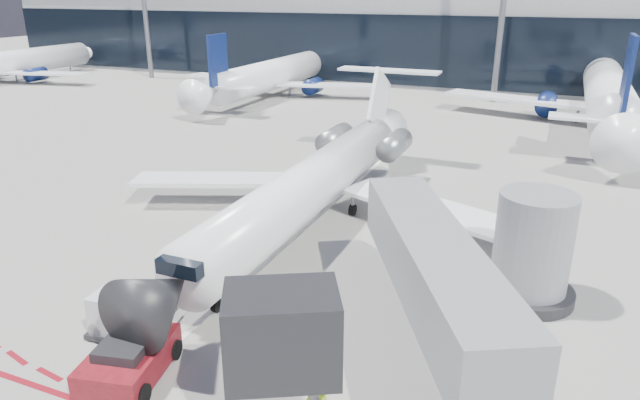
% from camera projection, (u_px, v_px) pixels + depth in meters
% --- Properties ---
extents(ground, '(260.00, 260.00, 0.00)m').
position_uv_depth(ground, '(268.00, 261.00, 28.27)').
color(ground, gray).
rests_on(ground, ground).
extents(apron_centerline, '(0.25, 40.00, 0.01)m').
position_uv_depth(apron_centerline, '(286.00, 245.00, 30.00)').
color(apron_centerline, silver).
rests_on(apron_centerline, ground).
extents(terminal_building, '(150.00, 24.15, 24.00)m').
position_uv_depth(terminal_building, '(478.00, 19.00, 81.43)').
color(terminal_building, '#97999C').
rests_on(terminal_building, ground).
extents(jet_bridge, '(10.03, 15.20, 4.90)m').
position_uv_depth(jet_bridge, '(463.00, 268.00, 21.06)').
color(jet_bridge, gray).
rests_on(jet_bridge, ground).
extents(regional_jet, '(24.46, 30.17, 7.55)m').
position_uv_depth(regional_jet, '(319.00, 179.00, 32.46)').
color(regional_jet, white).
rests_on(regional_jet, ground).
extents(pushback_tug, '(3.07, 5.88, 1.50)m').
position_uv_depth(pushback_tug, '(129.00, 360.00, 19.66)').
color(pushback_tug, '#5C0D13').
rests_on(pushback_tug, ground).
extents(uld_container, '(2.05, 1.79, 1.81)m').
position_uv_depth(uld_container, '(116.00, 314.00, 21.98)').
color(uld_container, black).
rests_on(uld_container, ground).
extents(safety_cone_left, '(0.35, 0.35, 0.48)m').
position_uv_depth(safety_cone_left, '(89.00, 310.00, 23.48)').
color(safety_cone_left, '#FF6D05').
rests_on(safety_cone_left, ground).
extents(safety_cone_right, '(0.32, 0.32, 0.45)m').
position_uv_depth(safety_cone_right, '(81.00, 377.00, 19.46)').
color(safety_cone_right, '#FF6D05').
rests_on(safety_cone_right, ground).
extents(bg_airliner_0, '(31.44, 33.29, 10.17)m').
position_uv_depth(bg_airliner_0, '(6.00, 45.00, 81.24)').
color(bg_airliner_0, white).
rests_on(bg_airliner_0, ground).
extents(bg_airliner_1, '(32.09, 33.98, 10.38)m').
position_uv_depth(bg_airliner_1, '(278.00, 52.00, 71.23)').
color(bg_airliner_1, white).
rests_on(bg_airliner_1, ground).
extents(bg_airliner_2, '(37.18, 39.37, 12.03)m').
position_uv_depth(bg_airliner_2, '(613.00, 62.00, 55.33)').
color(bg_airliner_2, white).
rests_on(bg_airliner_2, ground).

